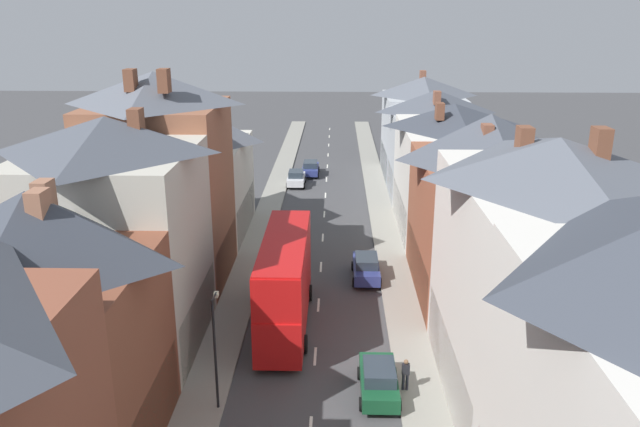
{
  "coord_description": "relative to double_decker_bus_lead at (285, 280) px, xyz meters",
  "views": [
    {
      "loc": [
        1.01,
        -10.75,
        17.28
      ],
      "look_at": [
        -0.22,
        35.97,
        2.03
      ],
      "focal_mm": 35.0,
      "sensor_mm": 36.0,
      "label": 1
    }
  ],
  "objects": [
    {
      "name": "pavement_left",
      "position": [
        -3.29,
        16.63,
        -2.75
      ],
      "size": [
        2.2,
        104.0,
        0.14
      ],
      "primitive_type": "cube",
      "color": "gray",
      "rests_on": "ground"
    },
    {
      "name": "pavement_right",
      "position": [
        6.91,
        16.63,
        -2.75
      ],
      "size": [
        2.2,
        104.0,
        0.14
      ],
      "primitive_type": "cube",
      "color": "gray",
      "rests_on": "ground"
    },
    {
      "name": "centre_line_dashes",
      "position": [
        1.81,
        14.63,
        -2.81
      ],
      "size": [
        0.14,
        97.8,
        0.01
      ],
      "color": "silver",
      "rests_on": "ground"
    },
    {
      "name": "terrace_row_left",
      "position": [
        -8.38,
        -6.82,
        3.11
      ],
      "size": [
        8.0,
        55.57,
        14.14
      ],
      "color": "brown",
      "rests_on": "ground"
    },
    {
      "name": "terrace_row_right",
      "position": [
        11.99,
        1.88,
        2.94
      ],
      "size": [
        8.0,
        72.93,
        13.73
      ],
      "color": "brown",
      "rests_on": "ground"
    },
    {
      "name": "double_decker_bus_lead",
      "position": [
        0.0,
        0.0,
        0.0
      ],
      "size": [
        2.74,
        10.8,
        5.3
      ],
      "color": "red",
      "rests_on": "ground"
    },
    {
      "name": "car_near_blue",
      "position": [
        4.91,
        -6.71,
        -2.0
      ],
      "size": [
        1.9,
        4.09,
        1.63
      ],
      "color": "#144728",
      "rests_on": "ground"
    },
    {
      "name": "car_parked_left_a",
      "position": [
        4.91,
        6.73,
        -1.98
      ],
      "size": [
        1.9,
        4.45,
        1.67
      ],
      "color": "navy",
      "rests_on": "ground"
    },
    {
      "name": "car_parked_right_a",
      "position": [
        -1.29,
        30.15,
        -2.01
      ],
      "size": [
        1.9,
        4.0,
        1.6
      ],
      "color": "silver",
      "rests_on": "ground"
    },
    {
      "name": "car_mid_black",
      "position": [
        0.01,
        34.53,
        -2.02
      ],
      "size": [
        1.9,
        4.39,
        1.57
      ],
      "color": "navy",
      "rests_on": "ground"
    },
    {
      "name": "pedestrian_mid_right",
      "position": [
        6.18,
        -6.47,
        -1.78
      ],
      "size": [
        0.36,
        0.22,
        1.61
      ],
      "color": "#23232D",
      "rests_on": "pavement_right"
    },
    {
      "name": "street_lamp",
      "position": [
        -2.44,
        -7.92,
        0.43
      ],
      "size": [
        0.2,
        1.12,
        5.5
      ],
      "color": "black",
      "rests_on": "ground"
    }
  ]
}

